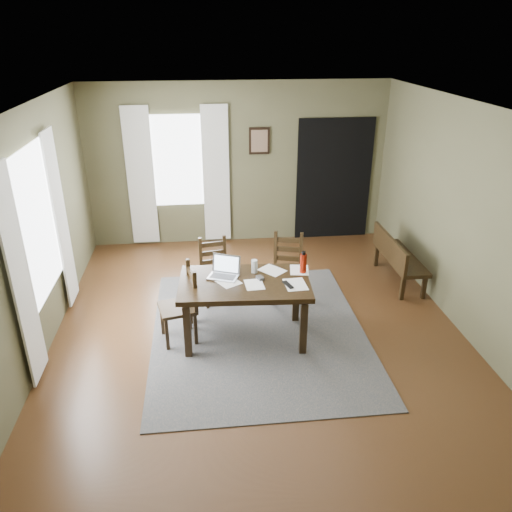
{
  "coord_description": "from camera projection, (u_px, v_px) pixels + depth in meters",
  "views": [
    {
      "loc": [
        -0.61,
        -5.22,
        3.45
      ],
      "look_at": [
        0.0,
        0.3,
        0.9
      ],
      "focal_mm": 35.0,
      "sensor_mm": 36.0,
      "label": 1
    }
  ],
  "objects": [
    {
      "name": "doorway_back",
      "position": [
        334.0,
        180.0,
        8.62
      ],
      "size": [
        1.3,
        0.03,
        2.1
      ],
      "color": "black",
      "rests_on": "ground"
    },
    {
      "name": "drinking_glass",
      "position": [
        254.0,
        266.0,
        5.96
      ],
      "size": [
        0.09,
        0.09,
        0.16
      ],
      "primitive_type": "cylinder",
      "rotation": [
        0.0,
        0.0,
        0.34
      ],
      "color": "silver",
      "rests_on": "dining_table"
    },
    {
      "name": "laptop",
      "position": [
        225.0,
        271.0,
        5.9
      ],
      "size": [
        0.42,
        0.38,
        0.23
      ],
      "rotation": [
        0.0,
        0.0,
        -0.39
      ],
      "color": "#B7B7BC",
      "rests_on": "dining_table"
    },
    {
      "name": "computer_mouse",
      "position": [
        260.0,
        278.0,
        5.82
      ],
      "size": [
        0.09,
        0.12,
        0.03
      ],
      "primitive_type": "cube",
      "rotation": [
        0.0,
        0.0,
        0.38
      ],
      "color": "#3F3F42",
      "rests_on": "dining_table"
    },
    {
      "name": "tv_remote",
      "position": [
        288.0,
        285.0,
        5.68
      ],
      "size": [
        0.11,
        0.19,
        0.02
      ],
      "primitive_type": "cube",
      "rotation": [
        0.0,
        0.0,
        0.32
      ],
      "color": "black",
      "rests_on": "dining_table"
    },
    {
      "name": "water_bottle",
      "position": [
        303.0,
        263.0,
        5.94
      ],
      "size": [
        0.1,
        0.1,
        0.27
      ],
      "rotation": [
        0.0,
        0.0,
        -0.23
      ],
      "color": "#AC200D",
      "rests_on": "dining_table"
    },
    {
      "name": "curtain_back_left",
      "position": [
        141.0,
        177.0,
        8.2
      ],
      "size": [
        0.44,
        0.03,
        2.3
      ],
      "color": "silver",
      "rests_on": "ground"
    },
    {
      "name": "chair_back_left",
      "position": [
        215.0,
        272.0,
        6.76
      ],
      "size": [
        0.45,
        0.45,
        0.89
      ],
      "rotation": [
        0.0,
        0.0,
        0.17
      ],
      "color": "black",
      "rests_on": "rug"
    },
    {
      "name": "ground",
      "position": [
        259.0,
        332.0,
        6.22
      ],
      "size": [
        5.0,
        6.0,
        0.01
      ],
      "color": "#492C16"
    },
    {
      "name": "window_back",
      "position": [
        178.0,
        161.0,
        8.19
      ],
      "size": [
        1.0,
        0.01,
        1.5
      ],
      "color": "white",
      "rests_on": "ground"
    },
    {
      "name": "paper_e",
      "position": [
        254.0,
        285.0,
        5.71
      ],
      "size": [
        0.23,
        0.29,
        0.0
      ],
      "primitive_type": "cube",
      "rotation": [
        0.0,
        0.0,
        0.07
      ],
      "color": "white",
      "rests_on": "dining_table"
    },
    {
      "name": "paper_c",
      "position": [
        272.0,
        270.0,
        6.04
      ],
      "size": [
        0.37,
        0.37,
        0.0
      ],
      "primitive_type": "cube",
      "rotation": [
        0.0,
        0.0,
        0.73
      ],
      "color": "white",
      "rests_on": "dining_table"
    },
    {
      "name": "rug",
      "position": [
        259.0,
        331.0,
        6.21
      ],
      "size": [
        2.6,
        3.2,
        0.01
      ],
      "color": "#454545",
      "rests_on": "ground"
    },
    {
      "name": "curtain_left_near",
      "position": [
        20.0,
        279.0,
        4.91
      ],
      "size": [
        0.03,
        0.48,
        2.3
      ],
      "color": "silver",
      "rests_on": "ground"
    },
    {
      "name": "curtain_back_right",
      "position": [
        216.0,
        175.0,
        8.33
      ],
      "size": [
        0.44,
        0.03,
        2.3
      ],
      "color": "silver",
      "rests_on": "ground"
    },
    {
      "name": "paper_a",
      "position": [
        228.0,
        281.0,
        5.78
      ],
      "size": [
        0.35,
        0.37,
        0.0
      ],
      "primitive_type": "cube",
      "rotation": [
        0.0,
        0.0,
        0.54
      ],
      "color": "white",
      "rests_on": "dining_table"
    },
    {
      "name": "room_shell",
      "position": [
        259.0,
        193.0,
        5.46
      ],
      "size": [
        5.02,
        6.02,
        2.71
      ],
      "color": "brown",
      "rests_on": "ground"
    },
    {
      "name": "dining_table",
      "position": [
        245.0,
        288.0,
        5.82
      ],
      "size": [
        1.57,
        1.0,
        0.76
      ],
      "rotation": [
        0.0,
        0.0,
        -0.06
      ],
      "color": "black",
      "rests_on": "rug"
    },
    {
      "name": "chair_back_right",
      "position": [
        287.0,
        269.0,
        6.78
      ],
      "size": [
        0.5,
        0.5,
        0.94
      ],
      "rotation": [
        0.0,
        0.0,
        -0.27
      ],
      "color": "black",
      "rests_on": "rug"
    },
    {
      "name": "paper_b",
      "position": [
        295.0,
        284.0,
        5.71
      ],
      "size": [
        0.26,
        0.33,
        0.0
      ],
      "primitive_type": "cube",
      "rotation": [
        0.0,
        0.0,
        0.06
      ],
      "color": "white",
      "rests_on": "dining_table"
    },
    {
      "name": "window_left",
      "position": [
        36.0,
        225.0,
        5.54
      ],
      "size": [
        0.01,
        1.3,
        1.7
      ],
      "color": "white",
      "rests_on": "ground"
    },
    {
      "name": "curtain_left_far",
      "position": [
        61.0,
        220.0,
        6.39
      ],
      "size": [
        0.03,
        0.48,
        2.3
      ],
      "color": "silver",
      "rests_on": "ground"
    },
    {
      "name": "chair_end",
      "position": [
        182.0,
        305.0,
        5.88
      ],
      "size": [
        0.5,
        0.5,
        0.95
      ],
      "rotation": [
        0.0,
        0.0,
        -1.35
      ],
      "color": "black",
      "rests_on": "rug"
    },
    {
      "name": "paper_d",
      "position": [
        299.0,
        270.0,
        6.05
      ],
      "size": [
        0.26,
        0.32,
        0.0
      ],
      "primitive_type": "cube",
      "rotation": [
        0.0,
        0.0,
        -0.16
      ],
      "color": "white",
      "rests_on": "dining_table"
    },
    {
      "name": "bench",
      "position": [
        396.0,
        255.0,
        7.27
      ],
      "size": [
        0.41,
        1.27,
        0.72
      ],
      "rotation": [
        0.0,
        0.0,
        1.57
      ],
      "color": "black",
      "rests_on": "ground"
    },
    {
      "name": "framed_picture",
      "position": [
        259.0,
        141.0,
        8.2
      ],
      "size": [
        0.34,
        0.03,
        0.44
      ],
      "color": "black",
      "rests_on": "ground"
    }
  ]
}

